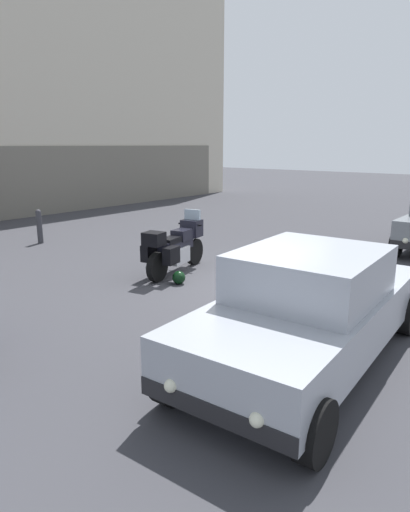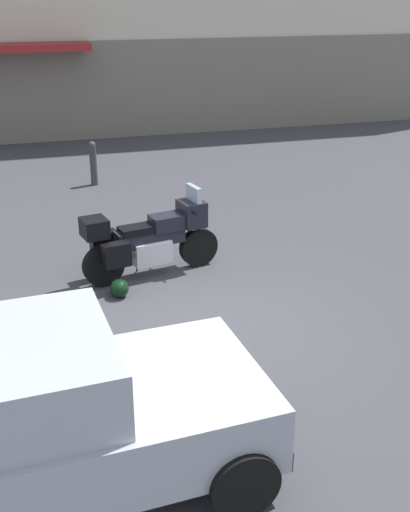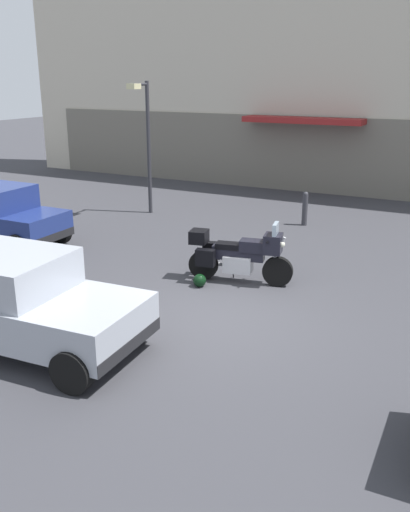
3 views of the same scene
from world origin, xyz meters
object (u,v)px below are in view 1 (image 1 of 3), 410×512
helmet (179,278)px  bollard_curbside (39,225)px  motorcycle (176,246)px  car_sedan_far (310,308)px

helmet → bollard_curbside: bollard_curbside is taller
motorcycle → car_sedan_far: bearing=-127.5°
car_sedan_far → bollard_curbside: bearing=-104.7°
helmet → car_sedan_far: 4.06m
bollard_curbside → helmet: bearing=-93.8°
helmet → car_sedan_far: car_sedan_far is taller
helmet → car_sedan_far: size_ratio=0.06×
car_sedan_far → bollard_curbside: car_sedan_far is taller
helmet → car_sedan_far: bearing=-112.3°
motorcycle → helmet: 0.99m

